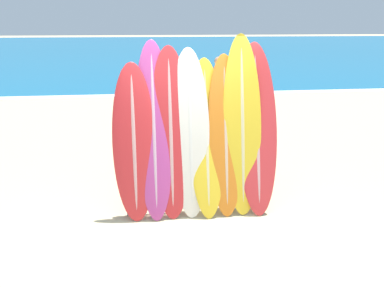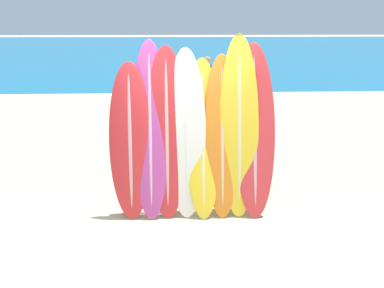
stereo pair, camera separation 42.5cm
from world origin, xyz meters
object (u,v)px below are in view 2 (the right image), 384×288
(person_far_left, at_px, (231,87))
(surfboard_rack, at_px, (195,185))
(surfboard_slot_1, at_px, (150,131))
(surfboard_slot_6, at_px, (239,127))
(surfboard_slot_2, at_px, (167,133))
(surfboard_slot_7, at_px, (255,130))
(surfboard_slot_4, at_px, (203,139))
(surfboard_slot_3, at_px, (186,134))
(person_near_water, at_px, (207,82))
(surfboard_slot_5, at_px, (222,137))
(person_mid_beach, at_px, (221,100))
(surfboard_slot_0, at_px, (130,142))

(person_far_left, bearing_deg, surfboard_rack, 144.79)
(surfboard_slot_1, height_order, surfboard_slot_6, surfboard_slot_6)
(surfboard_slot_2, distance_m, surfboard_slot_7, 1.25)
(surfboard_slot_1, height_order, surfboard_slot_4, surfboard_slot_1)
(surfboard_slot_3, relative_size, surfboard_slot_6, 0.93)
(surfboard_slot_4, relative_size, person_near_water, 1.30)
(surfboard_rack, xyz_separation_m, surfboard_slot_2, (-0.39, 0.07, 0.77))
(surfboard_slot_4, height_order, surfboard_slot_7, surfboard_slot_7)
(surfboard_slot_6, height_order, person_near_water, surfboard_slot_6)
(surfboard_slot_3, bearing_deg, surfboard_slot_1, 178.04)
(surfboard_slot_5, xyz_separation_m, person_far_left, (0.88, 5.25, -0.16))
(surfboard_rack, relative_size, surfboard_slot_2, 0.88)
(surfboard_slot_2, xyz_separation_m, surfboard_slot_3, (0.27, -0.00, -0.01))
(surfboard_slot_3, height_order, surfboard_slot_5, surfboard_slot_3)
(surfboard_rack, distance_m, surfboard_slot_3, 0.77)
(person_far_left, bearing_deg, surfboard_slot_6, 151.30)
(surfboard_slot_3, height_order, person_near_water, surfboard_slot_3)
(surfboard_slot_3, xyz_separation_m, person_near_water, (0.84, 6.47, -0.25))
(person_near_water, relative_size, person_mid_beach, 1.10)
(surfboard_slot_1, relative_size, surfboard_slot_2, 1.03)
(surfboard_rack, height_order, surfboard_slot_0, surfboard_slot_0)
(person_far_left, bearing_deg, surfboard_slot_4, 145.88)
(surfboard_slot_2, distance_m, person_mid_beach, 4.34)
(surfboard_slot_1, xyz_separation_m, surfboard_slot_6, (1.25, -0.00, 0.04))
(surfboard_slot_1, distance_m, person_mid_beach, 4.40)
(surfboard_slot_0, bearing_deg, surfboard_slot_5, 1.36)
(surfboard_slot_7, bearing_deg, surfboard_slot_2, -178.39)
(surfboard_slot_6, height_order, person_far_left, surfboard_slot_6)
(surfboard_slot_7, bearing_deg, surfboard_slot_1, -179.13)
(surfboard_slot_4, distance_m, person_near_water, 6.49)
(person_far_left, bearing_deg, surfboard_slot_7, 153.75)
(surfboard_slot_3, distance_m, person_far_left, 5.43)
(surfboard_slot_4, height_order, surfboard_slot_5, surfboard_slot_5)
(surfboard_slot_1, distance_m, person_near_water, 6.60)
(surfboard_slot_6, relative_size, person_near_water, 1.50)
(person_mid_beach, bearing_deg, surfboard_slot_0, -10.88)
(surfboard_slot_0, height_order, surfboard_slot_5, surfboard_slot_5)
(surfboard_slot_5, relative_size, person_mid_beach, 1.47)
(surfboard_slot_0, relative_size, person_near_water, 1.28)
(surfboard_slot_1, distance_m, surfboard_slot_6, 1.25)
(surfboard_slot_1, bearing_deg, surfboard_slot_7, 0.87)
(person_near_water, distance_m, person_mid_beach, 2.33)
(surfboard_slot_0, height_order, person_mid_beach, surfboard_slot_0)
(surfboard_slot_3, relative_size, surfboard_slot_4, 1.07)
(surfboard_rack, height_order, surfboard_slot_2, surfboard_slot_2)
(surfboard_slot_6, distance_m, person_far_left, 5.28)
(surfboard_slot_1, xyz_separation_m, surfboard_slot_5, (1.01, -0.02, -0.10))
(surfboard_slot_3, bearing_deg, person_near_water, 82.64)
(surfboard_slot_0, bearing_deg, surfboard_slot_1, 10.26)
(surfboard_slot_1, distance_m, surfboard_slot_4, 0.75)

